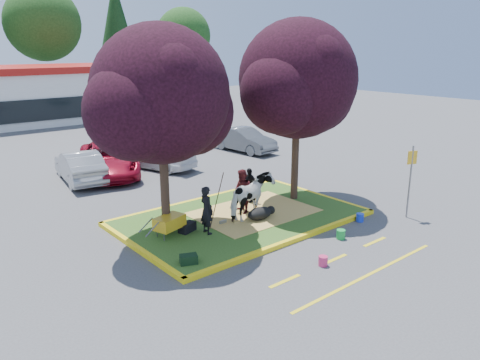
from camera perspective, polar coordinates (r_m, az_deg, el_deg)
ground at (r=16.68m, az=0.11°, el=-4.87°), size 90.00×90.00×0.00m
median_island at (r=16.65m, az=0.11°, el=-4.63°), size 8.00×5.00×0.15m
curb_near at (r=14.91m, az=6.53°, el=-7.29°), size 8.30×0.16×0.15m
curb_far at (r=18.59m, az=-5.00°, el=-2.45°), size 8.30×0.16×0.15m
curb_left at (r=14.58m, az=-12.42°, el=-8.15°), size 0.16×5.30×0.15m
curb_right at (r=19.38m, az=9.41°, el=-1.84°), size 0.16×5.30×0.15m
straw_bedding at (r=16.99m, az=1.67°, el=-3.91°), size 4.20×3.00×0.01m
tree_purple_left at (r=14.38m, az=-9.53°, el=9.46°), size 5.06×4.20×6.51m
tree_purple_right at (r=17.77m, az=7.13°, el=11.43°), size 5.30×4.40×6.82m
fire_lane_stripe_a at (r=12.63m, az=5.49°, el=-12.16°), size 1.10×0.12×0.01m
fire_lane_stripe_b at (r=13.98m, az=11.37°, el=-9.50°), size 1.10×0.12×0.01m
fire_lane_stripe_c at (r=15.47m, az=16.10°, el=-7.25°), size 1.10×0.12×0.01m
fire_lane_long at (r=13.35m, az=15.43°, el=-11.06°), size 6.00×0.10×0.01m
retail_building at (r=41.86m, az=-23.31°, el=9.71°), size 20.40×8.40×4.40m
cow at (r=16.14m, az=1.41°, el=-2.08°), size 2.02×1.30×1.57m
calf at (r=16.24m, az=2.43°, el=-4.10°), size 1.13×0.88×0.43m
handler at (r=14.92m, az=-4.08°, el=-3.67°), size 0.40×0.59×1.57m
visitor_a at (r=16.68m, az=0.26°, el=-1.42°), size 0.80×0.92×1.60m
visitor_b at (r=17.89m, az=1.11°, el=-0.62°), size 0.54×0.85×1.34m
wheelbarrow at (r=14.94m, az=-8.55°, el=-5.14°), size 1.74×0.83×0.66m
gear_bag_dark at (r=15.32m, az=-6.45°, el=-5.74°), size 0.65×0.48×0.30m
gear_bag_green at (r=13.18m, az=-6.28°, el=-9.57°), size 0.56×0.46×0.26m
sign_post at (r=17.49m, az=20.09°, el=0.75°), size 0.35×0.17×2.63m
bucket_green at (r=15.39m, az=12.19°, el=-6.49°), size 0.36×0.36×0.30m
bucket_pink at (r=13.52m, az=10.09°, el=-9.69°), size 0.28×0.28×0.28m
bucket_blue at (r=17.02m, az=14.41°, el=-4.45°), size 0.36×0.36×0.29m
car_silver at (r=22.40m, az=-18.94°, el=1.63°), size 2.14×4.49×1.42m
car_red at (r=23.07m, az=-15.73°, el=2.44°), size 4.31×6.02×1.52m
car_white at (r=23.83m, az=-9.85°, el=2.82°), size 2.86×4.43×1.20m
car_grey at (r=27.29m, az=0.48°, el=4.92°), size 1.82×4.26×1.37m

